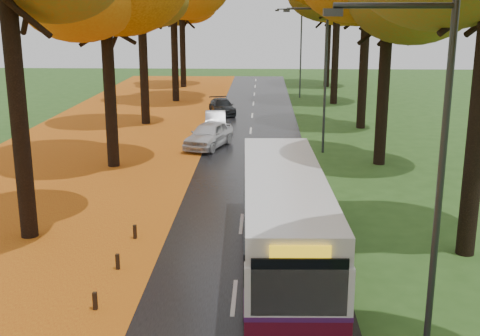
# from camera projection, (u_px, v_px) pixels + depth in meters

# --- Properties ---
(road) EXTENTS (6.50, 90.00, 0.04)m
(road) POSITION_uv_depth(u_px,v_px,m) (246.00, 175.00, 29.37)
(road) COLOR black
(road) RESTS_ON ground
(centre_line) EXTENTS (0.12, 90.00, 0.01)m
(centre_line) POSITION_uv_depth(u_px,v_px,m) (246.00, 174.00, 29.37)
(centre_line) COLOR silver
(centre_line) RESTS_ON road
(leaf_verge) EXTENTS (12.00, 90.00, 0.02)m
(leaf_verge) POSITION_uv_depth(u_px,v_px,m) (65.00, 173.00, 29.70)
(leaf_verge) COLOR maroon
(leaf_verge) RESTS_ON ground
(leaf_drift) EXTENTS (0.90, 90.00, 0.01)m
(leaf_drift) POSITION_uv_depth(u_px,v_px,m) (184.00, 174.00, 29.48)
(leaf_drift) COLOR #C47914
(leaf_drift) RESTS_ON road
(streetlamp_near) EXTENTS (2.45, 0.18, 8.00)m
(streetlamp_near) POSITION_uv_depth(u_px,v_px,m) (428.00, 176.00, 11.61)
(streetlamp_near) COLOR #333538
(streetlamp_near) RESTS_ON ground
(streetlamp_mid) EXTENTS (2.45, 0.18, 8.00)m
(streetlamp_mid) POSITION_uv_depth(u_px,v_px,m) (321.00, 69.00, 32.87)
(streetlamp_mid) COLOR #333538
(streetlamp_mid) RESTS_ON ground
(streetlamp_far) EXTENTS (2.45, 0.18, 8.00)m
(streetlamp_far) POSITION_uv_depth(u_px,v_px,m) (298.00, 46.00, 54.13)
(streetlamp_far) COLOR #333538
(streetlamp_far) RESTS_ON ground
(bus) EXTENTS (2.83, 11.04, 2.89)m
(bus) POSITION_uv_depth(u_px,v_px,m) (284.00, 217.00, 18.81)
(bus) COLOR #520C1E
(bus) RESTS_ON road
(car_white) EXTENTS (3.01, 4.73, 1.50)m
(car_white) POSITION_uv_depth(u_px,v_px,m) (209.00, 135.00, 34.97)
(car_white) COLOR silver
(car_white) RESTS_ON road
(car_silver) EXTENTS (1.62, 3.91, 1.26)m
(car_silver) POSITION_uv_depth(u_px,v_px,m) (215.00, 121.00, 39.95)
(car_silver) COLOR gray
(car_silver) RESTS_ON road
(car_dark) EXTENTS (2.55, 4.29, 1.17)m
(car_dark) POSITION_uv_depth(u_px,v_px,m) (222.00, 107.00, 46.25)
(car_dark) COLOR black
(car_dark) RESTS_ON road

